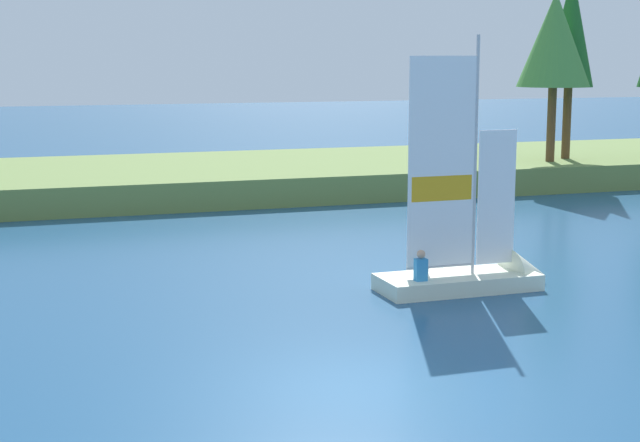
{
  "coord_description": "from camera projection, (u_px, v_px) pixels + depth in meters",
  "views": [
    {
      "loc": [
        -5.79,
        -14.87,
        5.53
      ],
      "look_at": [
        2.24,
        9.44,
        1.2
      ],
      "focal_mm": 54.72,
      "sensor_mm": 36.0,
      "label": 1
    }
  ],
  "objects": [
    {
      "name": "ground_plane",
      "position": [
        369.0,
        385.0,
        16.63
      ],
      "size": [
        200.0,
        200.0,
        0.0
      ],
      "primitive_type": "plane",
      "color": "navy"
    },
    {
      "name": "shore_bank",
      "position": [
        150.0,
        180.0,
        39.83
      ],
      "size": [
        80.0,
        11.11,
        1.09
      ],
      "primitive_type": "cube",
      "color": "olive",
      "rests_on": "ground"
    },
    {
      "name": "shoreline_tree_left",
      "position": [
        555.0,
        40.0,
        40.89
      ],
      "size": [
        3.08,
        3.08,
        7.12
      ],
      "color": "brown",
      "rests_on": "shore_bank"
    },
    {
      "name": "shoreline_tree_midleft",
      "position": [
        571.0,
        31.0,
        42.04
      ],
      "size": [
        2.1,
        2.1,
        8.1
      ],
      "color": "brown",
      "rests_on": "shore_bank"
    },
    {
      "name": "sailboat",
      "position": [
        486.0,
        270.0,
        23.54
      ],
      "size": [
        4.35,
        1.61,
        6.54
      ],
      "rotation": [
        0.0,
        0.0,
        0.01
      ],
      "color": "silver",
      "rests_on": "ground"
    }
  ]
}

